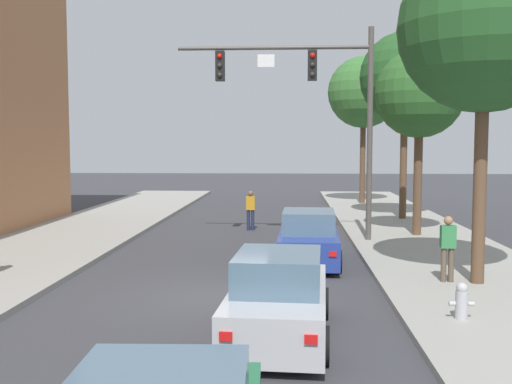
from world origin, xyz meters
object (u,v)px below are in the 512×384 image
at_px(car_following_silver, 279,299).
at_px(street_tree_nearest, 485,27).
at_px(pedestrian_crossing_road, 251,208).
at_px(street_tree_farthest, 364,93).
at_px(fire_hydrant, 462,301).
at_px(street_tree_third, 405,78).
at_px(traffic_signal_mast, 314,93).
at_px(pedestrian_sidewalk_right_walker, 448,245).
at_px(street_tree_second, 420,94).
at_px(car_lead_blue, 308,240).

distance_m(car_following_silver, street_tree_nearest, 8.44).
xyz_separation_m(pedestrian_crossing_road, street_tree_farthest, (5.85, 10.57, 5.61)).
bearing_deg(street_tree_nearest, fire_hydrant, -111.89).
relative_size(fire_hydrant, street_tree_farthest, 0.09).
bearing_deg(street_tree_third, pedestrian_crossing_road, -154.86).
distance_m(traffic_signal_mast, street_tree_third, 7.79).
distance_m(traffic_signal_mast, pedestrian_sidewalk_right_walker, 8.43).
bearing_deg(pedestrian_crossing_road, pedestrian_sidewalk_right_walker, -60.44).
height_order(car_following_silver, street_tree_second, street_tree_second).
xyz_separation_m(fire_hydrant, street_tree_second, (1.45, 11.10, 4.89)).
bearing_deg(street_tree_second, traffic_signal_mast, -161.91).
xyz_separation_m(street_tree_nearest, street_tree_third, (0.58, 13.01, 0.22)).
distance_m(pedestrian_crossing_road, street_tree_second, 8.05).
relative_size(traffic_signal_mast, fire_hydrant, 10.42).
height_order(pedestrian_crossing_road, street_tree_farthest, street_tree_farthest).
height_order(pedestrian_sidewalk_right_walker, street_tree_nearest, street_tree_nearest).
height_order(car_lead_blue, pedestrian_sidewalk_right_walker, pedestrian_sidewalk_right_walker).
bearing_deg(street_tree_second, car_lead_blue, -130.19).
relative_size(street_tree_second, street_tree_farthest, 0.82).
relative_size(car_following_silver, street_tree_farthest, 0.51).
relative_size(pedestrian_crossing_road, street_tree_farthest, 0.19).
relative_size(pedestrian_sidewalk_right_walker, fire_hydrant, 2.28).
bearing_deg(street_tree_nearest, street_tree_second, 88.69).
relative_size(pedestrian_crossing_road, fire_hydrant, 2.28).
height_order(car_following_silver, pedestrian_sidewalk_right_walker, pedestrian_sidewalk_right_walker).
bearing_deg(fire_hydrant, street_tree_second, 82.56).
bearing_deg(street_tree_third, car_lead_blue, -114.72).
bearing_deg(pedestrian_crossing_road, street_tree_third, 25.14).
bearing_deg(pedestrian_sidewalk_right_walker, fire_hydrant, -99.74).
bearing_deg(pedestrian_crossing_road, street_tree_nearest, -57.56).
height_order(pedestrian_crossing_road, street_tree_second, street_tree_second).
distance_m(traffic_signal_mast, street_tree_farthest, 14.17).
distance_m(street_tree_nearest, street_tree_third, 13.02).
bearing_deg(car_lead_blue, street_tree_third, 65.28).
distance_m(car_lead_blue, street_tree_farthest, 18.75).
xyz_separation_m(traffic_signal_mast, street_tree_third, (4.34, 6.35, 1.20)).
xyz_separation_m(street_tree_nearest, street_tree_farthest, (-0.39, 20.37, 0.19)).
distance_m(fire_hydrant, street_tree_second, 12.21).
relative_size(car_lead_blue, pedestrian_crossing_road, 2.61).
distance_m(traffic_signal_mast, car_lead_blue, 5.96).
xyz_separation_m(car_following_silver, pedestrian_sidewalk_right_walker, (4.10, 4.13, 0.34)).
bearing_deg(street_tree_farthest, street_tree_third, -82.49).
bearing_deg(street_tree_second, pedestrian_sidewalk_right_walker, -96.49).
relative_size(traffic_signal_mast, car_lead_blue, 1.75).
height_order(car_following_silver, street_tree_farthest, street_tree_farthest).
relative_size(traffic_signal_mast, street_tree_nearest, 0.91).
bearing_deg(street_tree_nearest, car_lead_blue, 144.23).
bearing_deg(car_lead_blue, pedestrian_sidewalk_right_walker, -40.45).
relative_size(car_following_silver, street_tree_third, 0.51).
relative_size(car_lead_blue, street_tree_nearest, 0.52).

